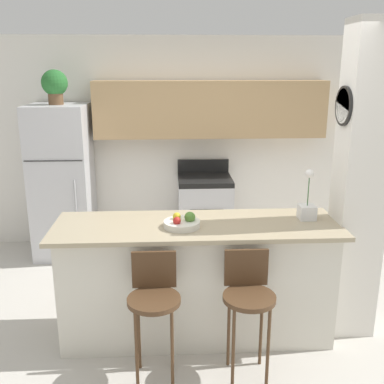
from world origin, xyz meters
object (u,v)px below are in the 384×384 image
object	(u,v)px
bar_stool_left	(154,299)
potted_plant_on_fridge	(55,85)
fruit_bowl	(182,223)
stove_range	(205,213)
orchid_vase	(307,207)
refrigerator	(63,182)
bar_stool_right	(248,297)

from	to	relation	value
bar_stool_left	potted_plant_on_fridge	distance (m)	2.93
bar_stool_left	potted_plant_on_fridge	size ratio (longest dim) A/B	2.45
bar_stool_left	fruit_bowl	distance (m)	0.65
stove_range	fruit_bowl	distance (m)	2.02
stove_range	potted_plant_on_fridge	world-z (taller)	potted_plant_on_fridge
orchid_vase	fruit_bowl	size ratio (longest dim) A/B	1.47
refrigerator	bar_stool_right	world-z (taller)	refrigerator
stove_range	potted_plant_on_fridge	xyz separation A→B (m)	(-1.68, -0.05, 1.54)
bar_stool_right	fruit_bowl	distance (m)	0.76
potted_plant_on_fridge	orchid_vase	bearing A→B (deg)	-35.99
refrigerator	stove_range	size ratio (longest dim) A/B	1.67
bar_stool_left	bar_stool_right	size ratio (longest dim) A/B	1.00
refrigerator	fruit_bowl	bearing A→B (deg)	-54.12
refrigerator	potted_plant_on_fridge	xyz separation A→B (m)	(-0.00, 0.00, 1.11)
potted_plant_on_fridge	stove_range	bearing A→B (deg)	1.76
potted_plant_on_fridge	fruit_bowl	world-z (taller)	potted_plant_on_fridge
orchid_vase	fruit_bowl	world-z (taller)	orchid_vase
bar_stool_right	orchid_vase	world-z (taller)	orchid_vase
stove_range	orchid_vase	world-z (taller)	orchid_vase
refrigerator	potted_plant_on_fridge	world-z (taller)	potted_plant_on_fridge
bar_stool_left	fruit_bowl	size ratio (longest dim) A/B	3.27
refrigerator	potted_plant_on_fridge	size ratio (longest dim) A/B	4.68
fruit_bowl	bar_stool_left	bearing A→B (deg)	-115.32
potted_plant_on_fridge	orchid_vase	world-z (taller)	potted_plant_on_fridge
stove_range	bar_stool_right	xyz separation A→B (m)	(0.12, -2.37, 0.16)
stove_range	bar_stool_left	bearing A→B (deg)	-102.95
potted_plant_on_fridge	fruit_bowl	distance (m)	2.50
stove_range	bar_stool_left	size ratio (longest dim) A/B	1.15
bar_stool_left	refrigerator	bearing A→B (deg)	116.02
stove_range	fruit_bowl	world-z (taller)	fruit_bowl
stove_range	fruit_bowl	bearing A→B (deg)	-99.77
potted_plant_on_fridge	orchid_vase	distance (m)	3.07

